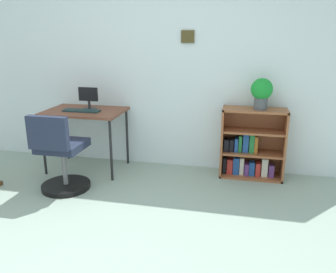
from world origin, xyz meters
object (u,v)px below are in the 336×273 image
keyboard (82,111)px  office_chair (61,158)px  desk (85,115)px  bookshelf_low (251,146)px  potted_plant_on_shelf (262,92)px  monitor (89,99)px

keyboard → office_chair: (0.01, -0.57, -0.38)m
desk → bookshelf_low: bookshelf_low is taller
keyboard → bookshelf_low: bearing=8.5°
bookshelf_low → potted_plant_on_shelf: bearing=-33.9°
desk → potted_plant_on_shelf: 2.06m
desk → keyboard: keyboard is taller
monitor → office_chair: 0.85m
desk → potted_plant_on_shelf: potted_plant_on_shelf is taller
desk → bookshelf_low: size_ratio=1.14×
desk → bookshelf_low: (1.95, 0.22, -0.32)m
keyboard → office_chair: 0.69m
potted_plant_on_shelf → desk: bearing=-175.3°
office_chair → monitor: bearing=87.4°
bookshelf_low → potted_plant_on_shelf: (0.07, -0.05, 0.65)m
desk → office_chair: size_ratio=1.07×
keyboard → office_chair: size_ratio=0.51×
desk → keyboard: bearing=-93.7°
keyboard → bookshelf_low: (1.95, 0.29, -0.39)m
desk → office_chair: 0.71m
monitor → bookshelf_low: 1.98m
potted_plant_on_shelf → bookshelf_low: bearing=146.1°
office_chair → desk: bearing=90.8°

